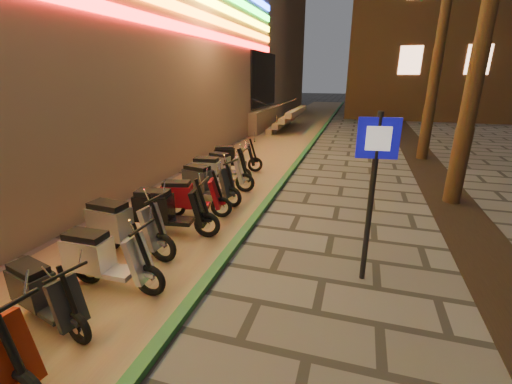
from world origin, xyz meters
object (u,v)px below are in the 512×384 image
(scooter_4, at_px, (43,294))
(scooter_12, at_px, (232,158))
(scooter_9, at_px, (206,182))
(scooter_5, at_px, (103,258))
(scooter_6, at_px, (122,226))
(scooter_8, at_px, (188,197))
(scooter_10, at_px, (216,172))
(scooter_11, at_px, (225,165))
(pedestrian_sign, at_px, (374,177))
(scooter_7, at_px, (167,210))

(scooter_4, bearing_deg, scooter_12, 106.35)
(scooter_9, height_order, scooter_12, scooter_9)
(scooter_5, height_order, scooter_6, scooter_6)
(scooter_8, xyz_separation_m, scooter_10, (-0.14, 1.94, 0.05))
(scooter_6, relative_size, scooter_9, 1.04)
(scooter_4, bearing_deg, scooter_9, 103.42)
(scooter_8, height_order, scooter_11, scooter_8)
(scooter_8, xyz_separation_m, scooter_11, (-0.29, 3.01, -0.02))
(scooter_9, xyz_separation_m, scooter_10, (-0.10, 0.88, 0.01))
(scooter_5, bearing_deg, scooter_12, 93.15)
(scooter_8, relative_size, scooter_12, 0.99)
(pedestrian_sign, relative_size, scooter_10, 1.51)
(scooter_4, xyz_separation_m, scooter_12, (-0.27, 7.65, 0.04))
(scooter_7, height_order, scooter_9, scooter_7)
(pedestrian_sign, distance_m, scooter_5, 4.20)
(scooter_5, height_order, scooter_8, scooter_5)
(scooter_4, relative_size, scooter_6, 0.83)
(pedestrian_sign, height_order, scooter_5, pedestrian_sign)
(scooter_6, relative_size, scooter_10, 1.01)
(scooter_11, bearing_deg, scooter_10, -68.53)
(scooter_7, bearing_deg, scooter_5, -97.04)
(scooter_5, distance_m, scooter_8, 2.85)
(scooter_6, bearing_deg, scooter_12, 95.14)
(scooter_5, bearing_deg, scooter_7, 90.47)
(scooter_5, distance_m, scooter_11, 5.87)
(scooter_12, bearing_deg, scooter_8, -101.75)
(scooter_10, bearing_deg, scooter_7, -94.07)
(pedestrian_sign, distance_m, scooter_11, 6.21)
(scooter_4, distance_m, scooter_7, 2.81)
(scooter_11, relative_size, scooter_12, 0.95)
(scooter_12, bearing_deg, scooter_9, -100.60)
(scooter_10, bearing_deg, scooter_8, -93.00)
(pedestrian_sign, bearing_deg, scooter_10, 132.90)
(scooter_8, bearing_deg, scooter_7, -104.28)
(scooter_8, distance_m, scooter_11, 3.02)
(scooter_5, relative_size, scooter_8, 1.04)
(scooter_5, xyz_separation_m, scooter_11, (-0.34, 5.86, -0.04))
(scooter_6, height_order, scooter_11, scooter_6)
(scooter_4, height_order, scooter_6, scooter_6)
(scooter_6, distance_m, scooter_12, 5.77)
(scooter_8, height_order, scooter_12, scooter_12)
(scooter_7, xyz_separation_m, scooter_9, (-0.06, 2.00, -0.01))
(scooter_8, bearing_deg, scooter_12, 80.53)
(scooter_4, height_order, scooter_10, scooter_10)
(pedestrian_sign, distance_m, scooter_4, 4.74)
(pedestrian_sign, height_order, scooter_9, pedestrian_sign)
(scooter_7, xyz_separation_m, scooter_8, (-0.02, 0.94, -0.05))
(scooter_12, bearing_deg, scooter_6, -106.99)
(scooter_4, relative_size, scooter_11, 0.97)
(scooter_7, relative_size, scooter_12, 1.10)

